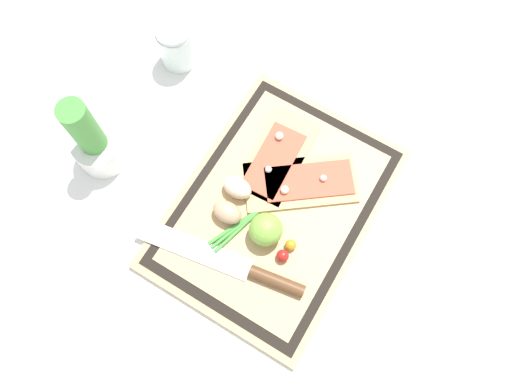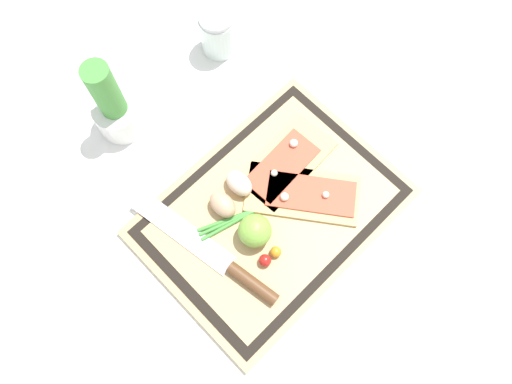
{
  "view_description": "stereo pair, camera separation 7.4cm",
  "coord_description": "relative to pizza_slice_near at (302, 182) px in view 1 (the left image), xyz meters",
  "views": [
    {
      "loc": [
        -0.25,
        -0.11,
        0.89
      ],
      "look_at": [
        0.0,
        0.04,
        0.03
      ],
      "focal_mm": 35.0,
      "sensor_mm": 36.0,
      "label": 1
    },
    {
      "loc": [
        -0.2,
        -0.17,
        0.89
      ],
      "look_at": [
        0.0,
        0.04,
        0.03
      ],
      "focal_mm": 35.0,
      "sensor_mm": 36.0,
      "label": 2
    }
  ],
  "objects": [
    {
      "name": "herb_pot",
      "position": [
        -0.14,
        0.35,
        0.05
      ],
      "size": [
        0.09,
        0.09,
        0.19
      ],
      "color": "white",
      "rests_on": "ground_plane"
    },
    {
      "name": "pizza_slice_far",
      "position": [
        0.02,
        0.07,
        0.0
      ],
      "size": [
        0.19,
        0.11,
        0.02
      ],
      "color": "tan",
      "rests_on": "cutting_board"
    },
    {
      "name": "cutting_board",
      "position": [
        -0.06,
        0.02,
        -0.01
      ],
      "size": [
        0.46,
        0.34,
        0.02
      ],
      "color": "tan",
      "rests_on": "ground_plane"
    },
    {
      "name": "knife",
      "position": [
        -0.19,
        0.0,
        0.0
      ],
      "size": [
        0.08,
        0.32,
        0.02
      ],
      "color": "silver",
      "rests_on": "cutting_board"
    },
    {
      "name": "cherry_tomato_yellow",
      "position": [
        -0.12,
        -0.04,
        0.0
      ],
      "size": [
        0.02,
        0.02,
        0.02
      ],
      "primitive_type": "sphere",
      "color": "orange",
      "rests_on": "cutting_board"
    },
    {
      "name": "lime",
      "position": [
        -0.12,
        0.01,
        0.02
      ],
      "size": [
        0.06,
        0.06,
        0.06
      ],
      "primitive_type": "sphere",
      "color": "#7FB742",
      "rests_on": "cutting_board"
    },
    {
      "name": "pizza_slice_near",
      "position": [
        0.0,
        0.0,
        0.0
      ],
      "size": [
        0.2,
        0.22,
        0.02
      ],
      "color": "tan",
      "rests_on": "cutting_board"
    },
    {
      "name": "egg_brown",
      "position": [
        -0.12,
        0.09,
        0.01
      ],
      "size": [
        0.04,
        0.06,
        0.04
      ],
      "primitive_type": "ellipsoid",
      "color": "tan",
      "rests_on": "cutting_board"
    },
    {
      "name": "egg_pink",
      "position": [
        -0.08,
        0.09,
        0.01
      ],
      "size": [
        0.04,
        0.06,
        0.04
      ],
      "primitive_type": "ellipsoid",
      "color": "beige",
      "rests_on": "cutting_board"
    },
    {
      "name": "sauce_jar",
      "position": [
        0.11,
        0.35,
        0.02
      ],
      "size": [
        0.07,
        0.07,
        0.1
      ],
      "color": "silver",
      "rests_on": "ground_plane"
    },
    {
      "name": "cherry_tomato_red",
      "position": [
        -0.14,
        -0.04,
        0.01
      ],
      "size": [
        0.02,
        0.02,
        0.02
      ],
      "primitive_type": "sphere",
      "color": "red",
      "rests_on": "cutting_board"
    },
    {
      "name": "scallion_bunch",
      "position": [
        -0.07,
        0.04,
        -0.0
      ],
      "size": [
        0.24,
        0.1,
        0.01
      ],
      "color": "#47933D",
      "rests_on": "cutting_board"
    },
    {
      "name": "ground_plane",
      "position": [
        -0.06,
        0.02,
        -0.02
      ],
      "size": [
        6.0,
        6.0,
        0.0
      ],
      "primitive_type": "plane",
      "color": "white"
    }
  ]
}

